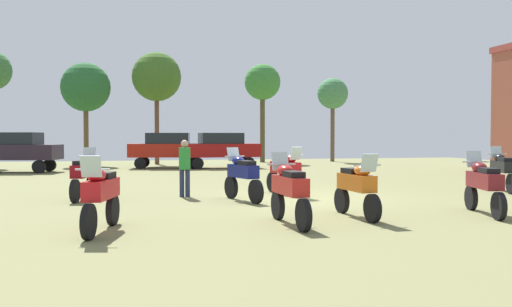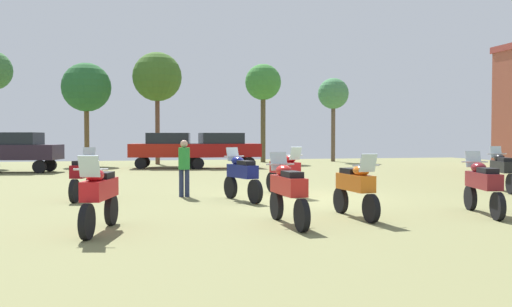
# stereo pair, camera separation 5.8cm
# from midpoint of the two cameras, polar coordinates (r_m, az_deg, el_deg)

# --- Properties ---
(ground_plane) EXTENTS (44.00, 52.00, 0.02)m
(ground_plane) POSITION_cam_midpoint_polar(r_m,az_deg,el_deg) (15.83, 4.45, -4.74)
(ground_plane) COLOR olive
(motorcycle_1) EXTENTS (0.81, 2.20, 1.45)m
(motorcycle_1) POSITION_cam_midpoint_polar(r_m,az_deg,el_deg) (13.37, 23.06, -2.98)
(motorcycle_1) COLOR black
(motorcycle_1) RESTS_ON ground
(motorcycle_2) EXTENTS (0.83, 2.06, 1.47)m
(motorcycle_2) POSITION_cam_midpoint_polar(r_m,az_deg,el_deg) (19.20, 24.74, -1.56)
(motorcycle_2) COLOR black
(motorcycle_2) RESTS_ON ground
(motorcycle_3) EXTENTS (0.62, 2.09, 1.44)m
(motorcycle_3) POSITION_cam_midpoint_polar(r_m,az_deg,el_deg) (12.05, 10.67, -3.41)
(motorcycle_3) COLOR black
(motorcycle_3) RESTS_ON ground
(motorcycle_4) EXTENTS (0.73, 2.09, 1.48)m
(motorcycle_4) POSITION_cam_midpoint_polar(r_m,az_deg,el_deg) (16.03, -17.78, -2.11)
(motorcycle_4) COLOR black
(motorcycle_4) RESTS_ON ground
(motorcycle_5) EXTENTS (0.77, 2.16, 1.49)m
(motorcycle_5) POSITION_cam_midpoint_polar(r_m,az_deg,el_deg) (16.56, 3.22, -1.87)
(motorcycle_5) COLOR black
(motorcycle_5) RESTS_ON ground
(motorcycle_6) EXTENTS (0.62, 2.20, 1.46)m
(motorcycle_6) POSITION_cam_midpoint_polar(r_m,az_deg,el_deg) (10.90, 3.55, -3.85)
(motorcycle_6) COLOR black
(motorcycle_6) RESTS_ON ground
(motorcycle_7) EXTENTS (0.75, 2.15, 1.47)m
(motorcycle_7) POSITION_cam_midpoint_polar(r_m,az_deg,el_deg) (10.48, -16.13, -4.15)
(motorcycle_7) COLOR black
(motorcycle_7) RESTS_ON ground
(motorcycle_8) EXTENTS (0.80, 2.05, 1.48)m
(motorcycle_8) POSITION_cam_midpoint_polar(r_m,az_deg,el_deg) (14.98, -1.40, -2.28)
(motorcycle_8) COLOR black
(motorcycle_8) RESTS_ON ground
(car_1) EXTENTS (4.58, 2.63, 2.00)m
(car_1) POSITION_cam_midpoint_polar(r_m,az_deg,el_deg) (29.45, -24.14, 0.44)
(car_1) COLOR black
(car_1) RESTS_ON ground
(car_2) EXTENTS (4.39, 2.03, 2.00)m
(car_2) POSITION_cam_midpoint_polar(r_m,az_deg,el_deg) (30.60, -3.66, 0.64)
(car_2) COLOR black
(car_2) RESTS_ON ground
(car_3) EXTENTS (4.54, 2.48, 2.00)m
(car_3) POSITION_cam_midpoint_polar(r_m,az_deg,el_deg) (30.79, -9.21, 0.63)
(car_3) COLOR black
(car_3) RESTS_ON ground
(person_1) EXTENTS (0.40, 0.40, 1.69)m
(person_1) POSITION_cam_midpoint_polar(r_m,az_deg,el_deg) (16.07, -7.53, -1.09)
(person_1) COLOR #242D4E
(person_1) RESTS_ON ground
(tree_2) EXTENTS (3.16, 3.16, 7.23)m
(tree_2) POSITION_cam_midpoint_polar(r_m,az_deg,el_deg) (35.51, -10.40, 7.95)
(tree_2) COLOR brown
(tree_2) RESTS_ON ground
(tree_3) EXTENTS (2.50, 2.50, 6.83)m
(tree_3) POSITION_cam_midpoint_polar(r_m,az_deg,el_deg) (37.58, 0.80, 7.43)
(tree_3) COLOR #4D442A
(tree_3) RESTS_ON ground
(tree_5) EXTENTS (3.07, 3.07, 6.43)m
(tree_5) POSITION_cam_midpoint_polar(r_m,az_deg,el_deg) (35.61, -17.53, 6.67)
(tree_5) COLOR brown
(tree_5) RESTS_ON ground
(tree_6) EXTENTS (2.20, 2.20, 5.98)m
(tree_6) POSITION_cam_midpoint_polar(r_m,az_deg,el_deg) (39.04, 8.25, 6.19)
(tree_6) COLOR brown
(tree_6) RESTS_ON ground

